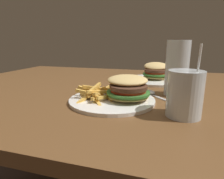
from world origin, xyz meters
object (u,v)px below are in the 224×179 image
spoon (150,93)px  meal_plate_far (155,76)px  meal_plate_near (119,93)px  beer_glass (177,70)px  juice_glass (185,95)px

spoon → meal_plate_far: size_ratio=0.49×
meal_plate_near → meal_plate_far: 0.37m
beer_glass → spoon: bearing=-165.5°
spoon → meal_plate_far: (0.00, 0.25, 0.02)m
meal_plate_near → spoon: 0.14m
juice_glass → meal_plate_far: (-0.10, 0.43, -0.03)m
spoon → meal_plate_far: 0.25m
spoon → meal_plate_near: bearing=99.5°
meal_plate_near → meal_plate_far: meal_plate_far is taller
juice_glass → meal_plate_far: size_ratio=0.65×
spoon → meal_plate_far: bearing=-43.1°
juice_glass → meal_plate_far: 0.44m
meal_plate_near → spoon: meal_plate_near is taller
spoon → beer_glass: bearing=-118.5°
meal_plate_near → beer_glass: 0.22m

